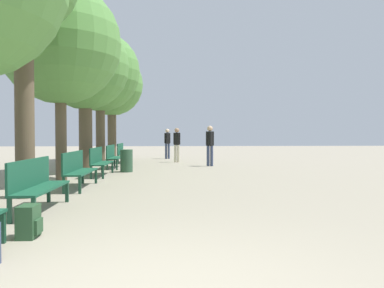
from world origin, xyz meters
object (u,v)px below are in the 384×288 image
(bench_row_4, at_px, (113,155))
(bench_row_3, at_px, (99,160))
(tree_row_5, at_px, (112,85))
(bench_row_2, at_px, (77,167))
(bench_row_5, at_px, (122,152))
(tree_row_3, at_px, (85,67))
(bench_row_1, at_px, (36,182))
(pedestrian_far, at_px, (167,142))
(tree_row_2, at_px, (60,44))
(backpack, at_px, (29,222))
(tree_row_4, at_px, (100,72))
(trash_bin, at_px, (126,161))
(pedestrian_near, at_px, (210,143))
(pedestrian_mid, at_px, (177,143))

(bench_row_4, bearing_deg, bench_row_3, -90.00)
(bench_row_4, bearing_deg, tree_row_5, 99.60)
(bench_row_2, xyz_separation_m, bench_row_5, (0.00, 8.56, 0.00))
(bench_row_3, height_order, tree_row_3, tree_row_3)
(bench_row_1, xyz_separation_m, pedestrian_far, (2.12, 14.12, 0.43))
(tree_row_2, height_order, tree_row_3, tree_row_2)
(bench_row_1, distance_m, backpack, 1.81)
(bench_row_1, bearing_deg, backpack, -73.33)
(tree_row_4, bearing_deg, bench_row_2, -83.81)
(tree_row_4, bearing_deg, pedestrian_far, 55.00)
(bench_row_5, height_order, tree_row_3, tree_row_3)
(bench_row_1, bearing_deg, pedestrian_far, 81.45)
(bench_row_1, relative_size, backpack, 4.40)
(bench_row_4, distance_m, bench_row_5, 2.85)
(tree_row_3, bearing_deg, trash_bin, -9.04)
(bench_row_4, distance_m, trash_bin, 1.80)
(tree_row_5, xyz_separation_m, trash_bin, (1.51, -6.21, -3.53))
(bench_row_2, bearing_deg, trash_bin, 79.70)
(tree_row_4, xyz_separation_m, pedestrian_far, (2.90, 4.14, -3.13))
(bench_row_5, relative_size, tree_row_4, 0.32)
(pedestrian_far, bearing_deg, bench_row_2, -100.67)
(bench_row_1, bearing_deg, pedestrian_near, 66.48)
(bench_row_5, distance_m, pedestrian_far, 3.47)
(tree_row_5, bearing_deg, tree_row_4, -90.00)
(pedestrian_mid, height_order, trash_bin, pedestrian_mid)
(tree_row_3, height_order, tree_row_4, tree_row_4)
(tree_row_2, xyz_separation_m, pedestrian_far, (2.90, 9.99, -2.97))
(bench_row_1, xyz_separation_m, pedestrian_mid, (2.62, 11.54, 0.43))
(bench_row_5, bearing_deg, tree_row_5, 114.23)
(tree_row_3, relative_size, tree_row_5, 0.97)
(backpack, distance_m, pedestrian_near, 11.49)
(tree_row_4, distance_m, pedestrian_mid, 4.87)
(backpack, height_order, pedestrian_mid, pedestrian_mid)
(bench_row_1, height_order, tree_row_3, tree_row_3)
(bench_row_1, distance_m, tree_row_4, 10.63)
(tree_row_2, height_order, backpack, tree_row_2)
(tree_row_3, height_order, tree_row_5, tree_row_5)
(bench_row_4, bearing_deg, bench_row_1, -90.00)
(tree_row_3, xyz_separation_m, pedestrian_far, (2.90, 6.96, -2.86))
(bench_row_3, distance_m, tree_row_3, 3.68)
(bench_row_4, bearing_deg, bench_row_2, -90.00)
(bench_row_3, distance_m, backpack, 7.44)
(tree_row_2, relative_size, backpack, 13.13)
(pedestrian_near, distance_m, pedestrian_mid, 2.71)
(pedestrian_near, relative_size, trash_bin, 2.13)
(tree_row_5, distance_m, trash_bin, 7.30)
(pedestrian_mid, height_order, pedestrian_far, pedestrian_mid)
(pedestrian_far, bearing_deg, tree_row_3, -112.60)
(tree_row_5, xyz_separation_m, backpack, (1.28, -14.84, -3.72))
(tree_row_2, xyz_separation_m, tree_row_3, (0.00, 3.03, -0.12))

